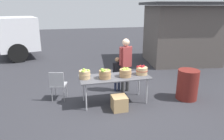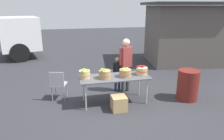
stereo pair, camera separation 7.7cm
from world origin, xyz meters
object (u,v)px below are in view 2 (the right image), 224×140
at_px(apple_basket_green_2, 125,73).
at_px(apple_basket_red_0, 142,71).
at_px(market_table, 115,78).
at_px(apple_basket_green_1, 105,74).
at_px(vendor_adult, 126,61).
at_px(produce_crate, 119,103).
at_px(apple_basket_green_0, 85,74).
at_px(child_customer, 117,71).
at_px(trash_barrel, 188,85).
at_px(folding_chair, 58,83).

distance_m(apple_basket_green_2, apple_basket_red_0, 0.50).
relative_size(market_table, apple_basket_green_1, 5.76).
bearing_deg(vendor_adult, market_table, 37.92).
height_order(apple_basket_green_1, produce_crate, apple_basket_green_1).
bearing_deg(apple_basket_red_0, apple_basket_green_2, -171.40).
bearing_deg(apple_basket_green_0, child_customer, 33.21).
xyz_separation_m(apple_basket_green_1, apple_basket_green_2, (0.57, 0.00, -0.00)).
xyz_separation_m(market_table, child_customer, (0.28, 0.76, -0.06)).
relative_size(child_customer, trash_barrel, 1.26).
relative_size(apple_basket_green_1, folding_chair, 0.38).
relative_size(market_table, trash_barrel, 2.19).
xyz_separation_m(market_table, apple_basket_green_0, (-0.80, 0.05, 0.17)).
bearing_deg(market_table, apple_basket_green_1, -168.07).
distance_m(apple_basket_green_2, child_customer, 0.85).
xyz_separation_m(apple_basket_green_0, vendor_adult, (1.32, 0.62, 0.11)).
xyz_separation_m(apple_basket_green_0, folding_chair, (-0.71, 0.47, -0.36)).
height_order(apple_basket_green_2, folding_chair, apple_basket_green_2).
relative_size(apple_basket_green_1, vendor_adult, 0.20).
relative_size(apple_basket_green_2, folding_chair, 0.39).
distance_m(folding_chair, trash_barrel, 3.68).
bearing_deg(apple_basket_green_1, produce_crate, -55.86).
bearing_deg(folding_chair, apple_basket_green_0, 162.03).
xyz_separation_m(folding_chair, trash_barrel, (3.59, -0.81, -0.07)).
height_order(trash_barrel, produce_crate, trash_barrel).
xyz_separation_m(child_customer, folding_chair, (-1.79, -0.24, -0.14)).
distance_m(apple_basket_green_0, apple_basket_red_0, 1.58).
bearing_deg(vendor_adult, child_customer, -34.32).
height_order(vendor_adult, folding_chair, vendor_adult).
relative_size(apple_basket_green_0, folding_chair, 0.36).
relative_size(apple_basket_red_0, folding_chair, 0.39).
relative_size(folding_chair, trash_barrel, 0.99).
xyz_separation_m(apple_basket_green_0, apple_basket_green_2, (1.09, -0.11, -0.01)).
distance_m(apple_basket_red_0, child_customer, 0.92).
height_order(apple_basket_red_0, child_customer, child_customer).
bearing_deg(apple_basket_green_1, trash_barrel, -5.54).
height_order(apple_basket_green_2, trash_barrel, apple_basket_green_2).
height_order(vendor_adult, trash_barrel, vendor_adult).
distance_m(apple_basket_green_2, produce_crate, 0.84).
bearing_deg(apple_basket_green_2, child_customer, 90.14).
bearing_deg(apple_basket_red_0, apple_basket_green_0, 178.79).
bearing_deg(market_table, child_customer, 69.67).
bearing_deg(apple_basket_green_2, produce_crate, -124.41).
bearing_deg(apple_basket_green_1, apple_basket_red_0, 4.14).
xyz_separation_m(market_table, apple_basket_red_0, (0.78, 0.02, 0.16)).
height_order(apple_basket_green_2, apple_basket_red_0, apple_basket_red_0).
bearing_deg(apple_basket_red_0, market_table, -178.74).
xyz_separation_m(vendor_adult, produce_crate, (-0.52, -1.15, -0.79)).
bearing_deg(child_customer, apple_basket_green_0, 33.49).
xyz_separation_m(market_table, produce_crate, (-0.00, -0.47, -0.52)).
xyz_separation_m(apple_basket_green_0, trash_barrel, (2.88, -0.34, -0.44)).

